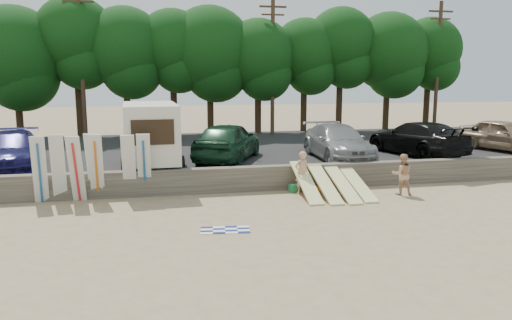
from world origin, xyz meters
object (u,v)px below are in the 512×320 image
Objects in this scene: car_0 at (12,151)px; beachgoer_a at (302,172)px; car_1 at (228,141)px; car_4 at (505,135)px; car_3 at (417,138)px; cooler at (294,188)px; beachgoer_b at (402,174)px; car_2 at (338,142)px; box_trailer at (151,132)px.

car_0 is 12.33m from beachgoer_a.
car_4 is at bearing -155.24° from car_1.
car_3 reaches higher than cooler.
cooler is at bearing -26.32° from car_0.
car_1 is at bearing -78.50° from beachgoer_a.
beachgoer_b is at bearing 42.61° from car_3.
car_4 reaches higher than cooler.
beachgoer_b reaches higher than cooler.
car_1 is 13.99× the size of cooler.
car_2 is 3.26× the size of beachgoer_a.
beachgoer_b is at bearing 164.32° from car_1.
car_0 is 3.33× the size of beachgoer_b.
car_4 is at bearing -136.32° from beachgoer_b.
car_3 is 6.13m from beachgoer_b.
car_1 reaches higher than car_0.
cooler is at bearing -69.79° from beachgoer_a.
car_3 is 5.21m from car_4.
car_1 is at bearing -28.08° from beachgoer_b.
car_4 is 2.98× the size of beachgoer_b.
beachgoer_b is (-3.41, -5.04, -0.72)m from car_3.
box_trailer is at bearing -17.99° from car_0.
box_trailer is 13.10m from car_3.
cooler is (5.60, -2.72, -2.09)m from box_trailer.
cooler is (-3.11, -3.38, -1.35)m from car_2.
car_4 is at bearing 168.57° from car_3.
car_0 is 0.94× the size of car_3.
car_1 reaches higher than car_2.
box_trailer is 6.70m from beachgoer_a.
box_trailer is 10.53m from beachgoer_b.
car_2 is at bearing 165.36° from car_4.
car_0 is at bearing 26.40° from car_1.
car_4 is (9.52, 0.56, 0.02)m from car_2.
beachgoer_a is at bearing -61.76° from cooler.
car_1 is at bearing 161.88° from car_4.
car_2 is 9.54m from car_4.
car_0 is 0.98× the size of car_2.
beachgoer_a is 0.78m from cooler.
car_0 reaches higher than beachgoer_a.
beachgoer_b is (0.91, -4.66, -0.69)m from car_2.
beachgoer_a is 1.04× the size of beachgoer_b.
car_0 is at bearing 167.88° from box_trailer.
beachgoer_a is (-12.42, -4.23, -0.68)m from car_4.
beachgoer_b is at bearing -24.98° from box_trailer.
cooler is (-7.43, -3.76, -1.37)m from car_3.
car_1 is 0.96× the size of car_2.
car_0 is 16.25m from beachgoer_b.
car_4 reaches higher than car_0.
car_2 reaches higher than car_0.
car_0 is 14.30× the size of cooler.
box_trailer is 5.95m from car_0.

